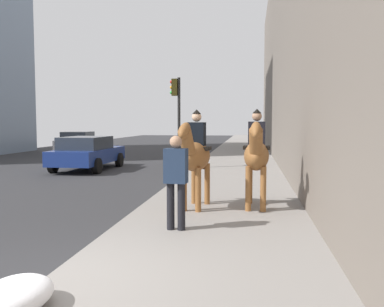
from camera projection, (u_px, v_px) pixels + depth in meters
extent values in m
cube|color=gray|center=(192.00, 293.00, 4.93)|extent=(120.00, 3.75, 0.12)
ellipsoid|color=brown|center=(196.00, 156.00, 9.52)|extent=(1.55, 0.73, 0.66)
cylinder|color=brown|center=(198.00, 190.00, 9.09)|extent=(0.13, 0.13, 0.97)
cylinder|color=brown|center=(184.00, 189.00, 9.17)|extent=(0.13, 0.13, 0.97)
cylinder|color=brown|center=(207.00, 184.00, 9.96)|extent=(0.13, 0.13, 0.97)
cylinder|color=brown|center=(194.00, 183.00, 10.04)|extent=(0.13, 0.13, 0.97)
cylinder|color=brown|center=(187.00, 143.00, 8.75)|extent=(0.66, 0.35, 0.68)
ellipsoid|color=brown|center=(184.00, 131.00, 8.53)|extent=(0.65, 0.29, 0.49)
cylinder|color=black|center=(203.00, 158.00, 10.21)|extent=(0.29, 0.13, 0.55)
cube|color=black|center=(197.00, 148.00, 9.55)|extent=(0.51, 0.65, 0.08)
cube|color=black|center=(197.00, 134.00, 9.53)|extent=(0.32, 0.41, 0.55)
sphere|color=#D8AD8C|center=(197.00, 117.00, 9.50)|extent=(0.22, 0.22, 0.22)
cone|color=black|center=(197.00, 112.00, 9.49)|extent=(0.22, 0.22, 0.10)
ellipsoid|color=brown|center=(256.00, 156.00, 9.54)|extent=(1.52, 0.60, 0.66)
cylinder|color=brown|center=(263.00, 189.00, 9.12)|extent=(0.13, 0.13, 0.98)
cylinder|color=brown|center=(248.00, 189.00, 9.18)|extent=(0.13, 0.13, 0.98)
cylinder|color=brown|center=(263.00, 183.00, 10.01)|extent=(0.13, 0.13, 0.98)
cylinder|color=brown|center=(250.00, 183.00, 10.06)|extent=(0.13, 0.13, 0.98)
cylinder|color=brown|center=(256.00, 142.00, 8.76)|extent=(0.64, 0.30, 0.68)
ellipsoid|color=brown|center=(256.00, 130.00, 8.53)|extent=(0.63, 0.24, 0.49)
cylinder|color=black|center=(257.00, 157.00, 10.25)|extent=(0.28, 0.11, 0.55)
cube|color=black|center=(257.00, 148.00, 9.58)|extent=(0.46, 0.61, 0.08)
cube|color=black|center=(257.00, 134.00, 9.55)|extent=(0.29, 0.39, 0.55)
sphere|color=tan|center=(257.00, 116.00, 9.53)|extent=(0.22, 0.22, 0.22)
cone|color=black|center=(257.00, 111.00, 9.52)|extent=(0.21, 0.21, 0.10)
cylinder|color=black|center=(171.00, 206.00, 7.60)|extent=(0.14, 0.14, 0.85)
cylinder|color=black|center=(181.00, 207.00, 7.55)|extent=(0.14, 0.14, 0.85)
cube|color=#1E2D47|center=(176.00, 166.00, 7.52)|extent=(0.29, 0.42, 0.62)
sphere|color=tan|center=(176.00, 142.00, 7.49)|extent=(0.22, 0.22, 0.22)
cube|color=navy|center=(88.00, 155.00, 18.20)|extent=(4.48, 1.90, 0.60)
cube|color=#262D38|center=(86.00, 143.00, 17.89)|extent=(2.36, 1.66, 0.52)
cylinder|color=black|center=(81.00, 159.00, 19.72)|extent=(0.64, 0.23, 0.64)
cylinder|color=black|center=(119.00, 160.00, 19.45)|extent=(0.64, 0.23, 0.64)
cylinder|color=black|center=(53.00, 165.00, 16.99)|extent=(0.64, 0.23, 0.64)
cylinder|color=black|center=(97.00, 166.00, 16.72)|extent=(0.64, 0.23, 0.64)
cube|color=silver|center=(79.00, 144.00, 27.39)|extent=(4.02, 2.04, 0.60)
cube|color=#262D38|center=(78.00, 136.00, 27.11)|extent=(1.87, 1.72, 0.52)
cylinder|color=black|center=(72.00, 148.00, 28.71)|extent=(0.65, 0.25, 0.64)
cylinder|color=black|center=(99.00, 148.00, 28.53)|extent=(0.65, 0.25, 0.64)
cylinder|color=black|center=(58.00, 150.00, 26.29)|extent=(0.65, 0.25, 0.64)
cylinder|color=black|center=(87.00, 150.00, 26.11)|extent=(0.65, 0.25, 0.64)
cylinder|color=black|center=(179.00, 125.00, 17.60)|extent=(0.12, 0.12, 3.90)
cube|color=#2D280C|center=(175.00, 87.00, 17.51)|extent=(0.20, 0.24, 0.70)
sphere|color=red|center=(172.00, 82.00, 17.51)|extent=(0.14, 0.14, 0.14)
sphere|color=orange|center=(172.00, 87.00, 17.53)|extent=(0.14, 0.14, 0.14)
sphere|color=green|center=(172.00, 93.00, 17.54)|extent=(0.14, 0.14, 0.14)
ellipsoid|color=white|center=(15.00, 295.00, 4.34)|extent=(0.93, 0.71, 0.32)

